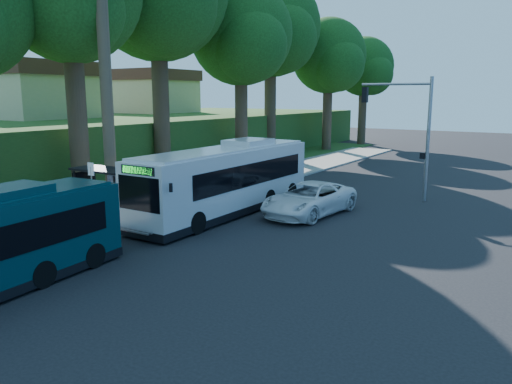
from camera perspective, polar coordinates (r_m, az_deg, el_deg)
The scene contains 14 objects.
ground at distance 23.01m, azimuth 0.59°, elevation -4.05°, with size 140.00×140.00×0.00m, color black.
sidewalk at distance 27.46m, azimuth -12.43°, elevation -1.70°, with size 4.50×70.00×0.12m, color gray.
red_curb at distance 23.17m, azimuth -15.38°, elevation -4.18°, with size 0.25×30.00×0.13m, color maroon.
grass_verge at distance 34.90m, azimuth -13.27°, elevation 0.90°, with size 8.00×70.00×0.06m, color #234719.
bus_shelter at distance 25.20m, azimuth -17.11°, elevation 0.99°, with size 3.20×1.51×2.55m.
stop_sign_pole at distance 22.40m, azimuth -18.22°, elevation 0.44°, with size 0.35×0.06×3.17m.
traffic_signal_pole at distance 29.96m, azimuth 17.27°, elevation 7.55°, with size 4.10×0.30×7.00m.
hillside_backdrop at distance 51.13m, azimuth -15.71°, elevation 6.64°, with size 24.00×60.00×8.80m.
tree_2 at distance 42.35m, azimuth -1.63°, elevation 17.11°, with size 8.82×8.40×15.12m.
tree_3 at distance 50.28m, azimuth 1.79°, elevation 17.87°, with size 10.08×9.60×17.28m.
tree_4 at distance 55.98m, azimuth 8.39°, elevation 14.74°, with size 8.40×8.00×14.14m.
tree_5 at distance 62.94m, azimuth 12.31°, elevation 13.49°, with size 7.35×7.00×12.86m.
white_bus at distance 25.52m, azimuth -3.22°, elevation 1.53°, with size 2.68×12.28×3.66m.
pickup at distance 25.38m, azimuth 6.09°, elevation -0.79°, with size 2.70×5.86×1.63m, color white.
Camera 1 is at (11.79, -18.83, 5.98)m, focal length 35.00 mm.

